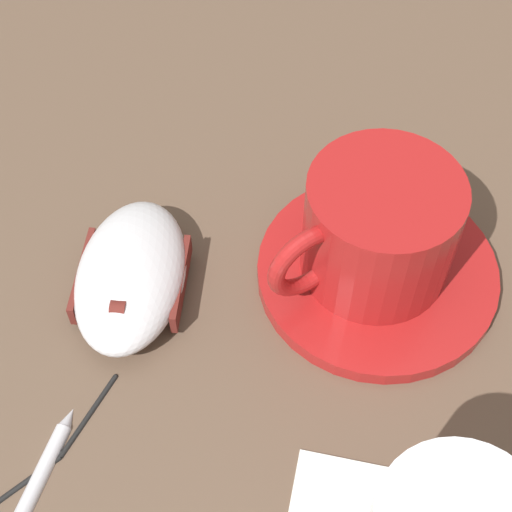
% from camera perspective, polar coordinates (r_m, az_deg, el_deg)
% --- Properties ---
extents(ground_plane, '(3.00, 3.00, 0.00)m').
position_cam_1_polar(ground_plane, '(0.44, -4.79, -14.27)').
color(ground_plane, brown).
extents(saucer, '(0.15, 0.15, 0.01)m').
position_cam_1_polar(saucer, '(0.50, 8.78, -1.18)').
color(saucer, maroon).
rests_on(saucer, ground).
extents(coffee_cup, '(0.11, 0.09, 0.07)m').
position_cam_1_polar(coffee_cup, '(0.46, 8.78, 1.94)').
color(coffee_cup, maroon).
rests_on(coffee_cup, saucer).
extents(computer_mouse, '(0.07, 0.12, 0.03)m').
position_cam_1_polar(computer_mouse, '(0.48, -9.07, -1.38)').
color(computer_mouse, silver).
rests_on(computer_mouse, ground).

